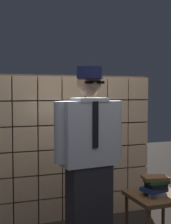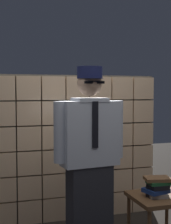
{
  "view_description": "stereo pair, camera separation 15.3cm",
  "coord_description": "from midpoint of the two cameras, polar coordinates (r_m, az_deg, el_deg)",
  "views": [
    {
      "loc": [
        -1.2,
        -2.44,
        1.5
      ],
      "look_at": [
        -0.18,
        0.34,
        1.31
      ],
      "focal_mm": 53.69,
      "sensor_mm": 36.0,
      "label": 1
    },
    {
      "loc": [
        -1.05,
        -2.49,
        1.5
      ],
      "look_at": [
        -0.18,
        0.34,
        1.31
      ],
      "focal_mm": 53.69,
      "sensor_mm": 36.0,
      "label": 2
    }
  ],
  "objects": [
    {
      "name": "standing_person",
      "position": [
        3.07,
        2.14,
        -7.74
      ],
      "size": [
        0.69,
        0.32,
        1.72
      ],
      "rotation": [
        0.0,
        0.0,
        0.12
      ],
      "color": "#28282D",
      "rests_on": "ground"
    },
    {
      "name": "coffee_mug",
      "position": [
        3.4,
        12.21,
        -13.08
      ],
      "size": [
        0.13,
        0.08,
        0.09
      ],
      "color": "black",
      "rests_on": "side_table"
    },
    {
      "name": "glass_block_wall",
      "position": [
        3.95,
        -0.4,
        -6.14
      ],
      "size": [
        1.99,
        0.1,
        1.71
      ],
      "color": "#E0B78C",
      "rests_on": "ground"
    },
    {
      "name": "book_stack",
      "position": [
        3.39,
        13.42,
        -12.28
      ],
      "size": [
        0.28,
        0.23,
        0.19
      ],
      "color": "gray",
      "rests_on": "side_table"
    },
    {
      "name": "side_table",
      "position": [
        3.47,
        13.7,
        -14.68
      ],
      "size": [
        0.52,
        0.52,
        0.48
      ],
      "color": "brown",
      "rests_on": "ground"
    }
  ]
}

